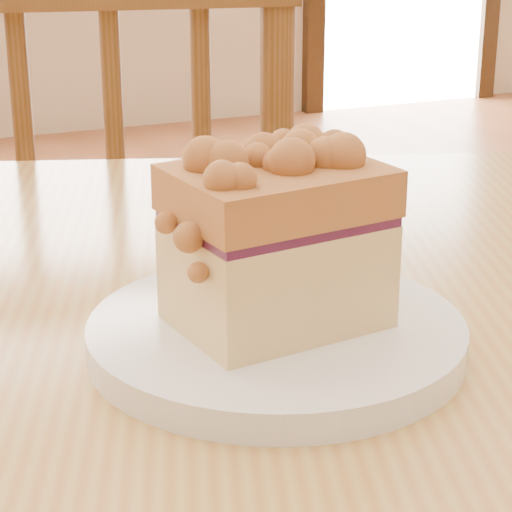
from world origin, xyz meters
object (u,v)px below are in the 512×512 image
(cafe_table_main, at_px, (370,440))
(plate, at_px, (276,337))
(cafe_chair_main, at_px, (116,316))
(cake_slice, at_px, (272,235))

(cafe_table_main, height_order, plate, plate)
(cafe_table_main, relative_size, cafe_chair_main, 1.36)
(cafe_chair_main, bearing_deg, plate, 94.71)
(cafe_table_main, height_order, cake_slice, cake_slice)
(cake_slice, bearing_deg, cafe_table_main, 18.57)
(cafe_table_main, xyz_separation_m, cafe_chair_main, (-0.01, 0.63, -0.16))
(cafe_table_main, bearing_deg, cake_slice, -134.88)
(cafe_chair_main, relative_size, plate, 4.41)
(cafe_table_main, bearing_deg, plate, -134.17)
(cafe_chair_main, bearing_deg, cake_slice, 94.46)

